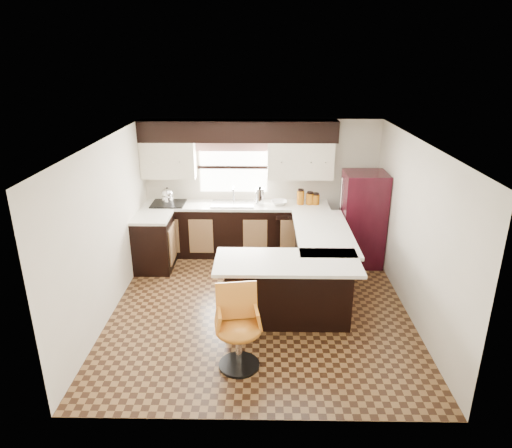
{
  "coord_description": "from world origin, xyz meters",
  "views": [
    {
      "loc": [
        0.04,
        -5.8,
        3.46
      ],
      "look_at": [
        -0.07,
        0.45,
        1.12
      ],
      "focal_mm": 32.0,
      "sensor_mm": 36.0,
      "label": 1
    }
  ],
  "objects_px": {
    "peninsula_return": "(288,291)",
    "bar_chair": "(239,330)",
    "refrigerator": "(362,219)",
    "peninsula_long": "(318,261)"
  },
  "relations": [
    {
      "from": "refrigerator",
      "to": "bar_chair",
      "type": "xyz_separation_m",
      "value": [
        -1.97,
        -2.88,
        -0.32
      ]
    },
    {
      "from": "refrigerator",
      "to": "bar_chair",
      "type": "bearing_deg",
      "value": -124.32
    },
    {
      "from": "peninsula_long",
      "to": "refrigerator",
      "type": "bearing_deg",
      "value": 47.31
    },
    {
      "from": "peninsula_long",
      "to": "bar_chair",
      "type": "xyz_separation_m",
      "value": [
        -1.14,
        -1.98,
        0.04
      ]
    },
    {
      "from": "peninsula_return",
      "to": "peninsula_long",
      "type": "bearing_deg",
      "value": 61.7
    },
    {
      "from": "bar_chair",
      "to": "peninsula_long",
      "type": "bearing_deg",
      "value": 51.21
    },
    {
      "from": "peninsula_return",
      "to": "bar_chair",
      "type": "height_order",
      "value": "bar_chair"
    },
    {
      "from": "peninsula_long",
      "to": "refrigerator",
      "type": "relative_size",
      "value": 1.2
    },
    {
      "from": "peninsula_return",
      "to": "refrigerator",
      "type": "height_order",
      "value": "refrigerator"
    },
    {
      "from": "peninsula_return",
      "to": "bar_chair",
      "type": "distance_m",
      "value": 1.18
    }
  ]
}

